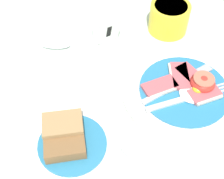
{
  "coord_description": "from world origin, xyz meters",
  "views": [
    {
      "loc": [
        -0.27,
        -0.26,
        0.53
      ],
      "look_at": [
        -0.05,
        0.08,
        0.02
      ],
      "focal_mm": 50.0,
      "sensor_mm": 36.0,
      "label": 1
    }
  ],
  "objects_px": {
    "number_card": "(106,29)",
    "teaspoon_near_cup": "(67,46)",
    "breakfast_plate": "(186,91)",
    "bread_plate": "(70,142)",
    "teaspoon_by_saucer": "(140,160)",
    "sugar_cup": "(169,17)"
  },
  "relations": [
    {
      "from": "number_card",
      "to": "teaspoon_near_cup",
      "type": "height_order",
      "value": "number_card"
    },
    {
      "from": "breakfast_plate",
      "to": "bread_plate",
      "type": "distance_m",
      "value": 0.27
    },
    {
      "from": "bread_plate",
      "to": "number_card",
      "type": "relative_size",
      "value": 2.43
    },
    {
      "from": "bread_plate",
      "to": "teaspoon_by_saucer",
      "type": "bearing_deg",
      "value": -46.81
    },
    {
      "from": "number_card",
      "to": "teaspoon_by_saucer",
      "type": "bearing_deg",
      "value": -107.56
    },
    {
      "from": "teaspoon_by_saucer",
      "to": "teaspoon_near_cup",
      "type": "xyz_separation_m",
      "value": [
        0.03,
        0.34,
        0.0
      ]
    },
    {
      "from": "teaspoon_near_cup",
      "to": "number_card",
      "type": "bearing_deg",
      "value": -165.76
    },
    {
      "from": "sugar_cup",
      "to": "number_card",
      "type": "relative_size",
      "value": 1.33
    },
    {
      "from": "teaspoon_by_saucer",
      "to": "teaspoon_near_cup",
      "type": "distance_m",
      "value": 0.34
    },
    {
      "from": "teaspoon_near_cup",
      "to": "sugar_cup",
      "type": "bearing_deg",
      "value": -163.35
    },
    {
      "from": "number_card",
      "to": "teaspoon_near_cup",
      "type": "relative_size",
      "value": 0.44
    },
    {
      "from": "bread_plate",
      "to": "sugar_cup",
      "type": "bearing_deg",
      "value": 23.78
    },
    {
      "from": "sugar_cup",
      "to": "number_card",
      "type": "height_order",
      "value": "number_card"
    },
    {
      "from": "sugar_cup",
      "to": "teaspoon_by_saucer",
      "type": "relative_size",
      "value": 0.5
    },
    {
      "from": "number_card",
      "to": "teaspoon_by_saucer",
      "type": "height_order",
      "value": "number_card"
    },
    {
      "from": "sugar_cup",
      "to": "teaspoon_near_cup",
      "type": "bearing_deg",
      "value": 161.73
    },
    {
      "from": "teaspoon_by_saucer",
      "to": "number_card",
      "type": "bearing_deg",
      "value": -27.36
    },
    {
      "from": "number_card",
      "to": "bread_plate",
      "type": "bearing_deg",
      "value": -131.21
    },
    {
      "from": "breakfast_plate",
      "to": "teaspoon_near_cup",
      "type": "bearing_deg",
      "value": 118.15
    },
    {
      "from": "sugar_cup",
      "to": "teaspoon_near_cup",
      "type": "distance_m",
      "value": 0.26
    },
    {
      "from": "teaspoon_by_saucer",
      "to": "bread_plate",
      "type": "bearing_deg",
      "value": 37.74
    },
    {
      "from": "number_card",
      "to": "sugar_cup",
      "type": "bearing_deg",
      "value": -12.47
    }
  ]
}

